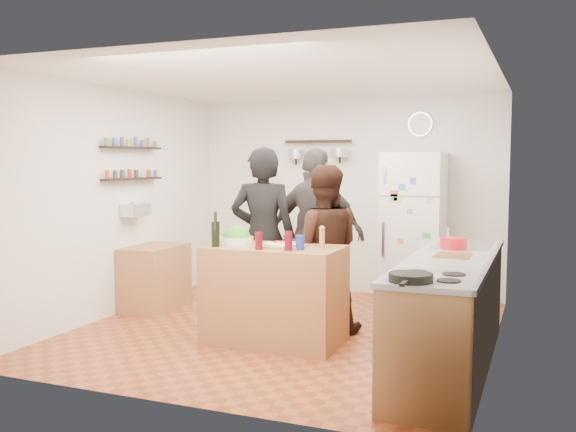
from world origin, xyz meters
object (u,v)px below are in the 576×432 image
at_px(pepper_mill, 322,239).
at_px(fridge, 413,228).
at_px(person_center, 323,248).
at_px(side_table, 155,277).
at_px(wine_bottle, 216,234).
at_px(salt_canister, 300,243).
at_px(counter_run, 450,314).
at_px(person_left, 263,238).
at_px(prep_island, 275,295).
at_px(skillet, 411,277).
at_px(person_back, 316,234).
at_px(red_bowl, 453,243).
at_px(salad_bowl, 236,240).
at_px(wall_clock, 420,124).

bearing_deg(pepper_mill, fridge, 78.60).
height_order(person_center, side_table, person_center).
bearing_deg(fridge, wine_bottle, -119.97).
distance_m(salt_canister, counter_run, 1.43).
xyz_separation_m(wine_bottle, person_center, (0.78, 0.78, -0.19)).
bearing_deg(fridge, person_center, -110.42).
bearing_deg(person_left, fridge, -138.52).
distance_m(prep_island, wine_bottle, 0.79).
distance_m(pepper_mill, skillet, 1.74).
distance_m(pepper_mill, person_back, 1.02).
distance_m(counter_run, red_bowl, 0.73).
distance_m(salt_canister, person_left, 0.87).
distance_m(prep_island, salt_canister, 0.61).
relative_size(wine_bottle, person_left, 0.13).
distance_m(salad_bowl, skillet, 2.37).
xyz_separation_m(person_center, wall_clock, (0.60, 1.93, 1.32)).
relative_size(prep_island, salad_bowl, 3.83).
bearing_deg(fridge, red_bowl, -68.66).
height_order(prep_island, red_bowl, red_bowl).
bearing_deg(counter_run, wall_clock, 105.92).
bearing_deg(person_center, pepper_mill, 88.31).
distance_m(salad_bowl, salt_canister, 0.74).
xyz_separation_m(pepper_mill, fridge, (0.43, 2.12, -0.09)).
height_order(wine_bottle, skillet, wine_bottle).
distance_m(salad_bowl, fridge, 2.48).
bearing_deg(wine_bottle, person_left, 76.23).
bearing_deg(wall_clock, fridge, -90.00).
relative_size(prep_island, wall_clock, 4.17).
bearing_deg(person_back, skillet, 127.89).
distance_m(person_left, fridge, 2.08).
height_order(wine_bottle, red_bowl, wine_bottle).
distance_m(prep_island, wall_clock, 3.14).
height_order(pepper_mill, salt_canister, pepper_mill).
height_order(skillet, fridge, fridge).
relative_size(skillet, fridge, 0.16).
bearing_deg(skillet, red_bowl, 88.30).
distance_m(salad_bowl, red_bowl, 2.02).
relative_size(counter_run, fridge, 1.46).
xyz_separation_m(prep_island, salt_canister, (0.30, -0.12, 0.52)).
height_order(wine_bottle, person_center, person_center).
distance_m(salad_bowl, person_left, 0.44).
relative_size(salad_bowl, salt_canister, 2.52).
relative_size(person_back, skillet, 6.36).
xyz_separation_m(counter_run, skillet, (-0.10, -1.18, 0.50)).
height_order(counter_run, wall_clock, wall_clock).
distance_m(salt_canister, fridge, 2.36).
bearing_deg(side_table, wine_bottle, -36.17).
height_order(person_left, counter_run, person_left).
bearing_deg(side_table, pepper_mill, -16.95).
relative_size(person_left, person_back, 1.00).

